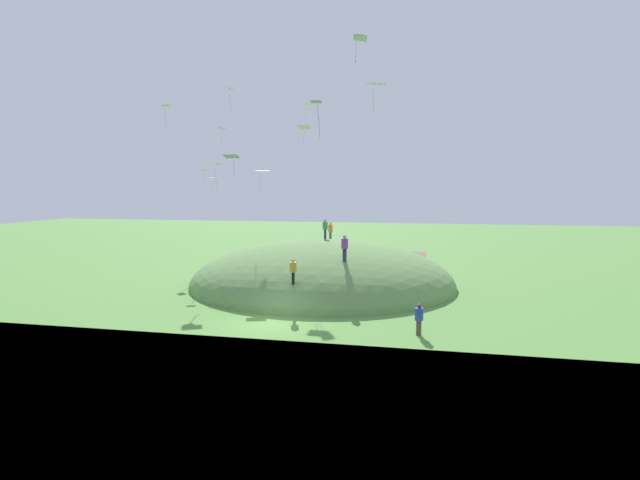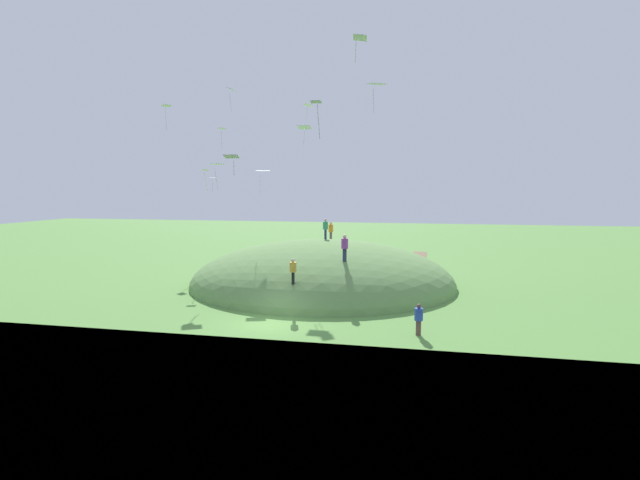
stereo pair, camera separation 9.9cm
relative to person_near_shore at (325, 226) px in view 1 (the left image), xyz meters
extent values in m
plane|color=#598E3F|center=(-13.51, 0.79, -4.57)|extent=(160.00, 160.00, 0.00)
ellipsoid|color=#638E4C|center=(-1.83, -0.06, -4.57)|extent=(20.07, 21.36, 7.09)
cube|color=brown|center=(10.73, -7.88, -4.55)|extent=(16.93, 2.34, 0.04)
cube|color=navy|center=(0.00, 0.00, -0.67)|extent=(0.27, 0.23, 0.83)
cylinder|color=#379163|center=(0.00, 0.00, 0.07)|extent=(0.60, 0.60, 0.66)
sphere|color=beige|center=(0.00, 0.00, 0.53)|extent=(0.25, 0.25, 0.25)
cube|color=#534849|center=(4.24, 0.28, -1.31)|extent=(0.26, 0.25, 0.88)
cylinder|color=orange|center=(4.24, 0.28, -0.53)|extent=(0.60, 0.60, 0.70)
sphere|color=beige|center=(4.24, 0.28, -0.04)|extent=(0.26, 0.26, 0.26)
cube|color=brown|center=(-13.99, -7.64, -4.16)|extent=(0.22, 0.28, 0.82)
cylinder|color=#2D4DB5|center=(-13.99, -7.64, -3.43)|extent=(0.58, 0.58, 0.65)
sphere|color=brown|center=(-13.99, -7.64, -2.98)|extent=(0.25, 0.25, 0.25)
cube|color=black|center=(-10.54, 0.12, -2.43)|extent=(0.25, 0.14, 0.78)
cylinder|color=gold|center=(-10.54, 0.12, -1.73)|extent=(0.45, 0.45, 0.62)
sphere|color=beige|center=(-10.54, 0.12, -1.30)|extent=(0.23, 0.23, 0.23)
cube|color=navy|center=(-7.40, -2.71, -1.32)|extent=(0.15, 0.26, 0.88)
cylinder|color=purple|center=(-7.40, -2.71, -0.53)|extent=(0.48, 0.48, 0.70)
sphere|color=beige|center=(-7.40, -2.71, -0.05)|extent=(0.26, 0.26, 0.26)
cube|color=white|center=(-1.74, 4.93, 4.64)|extent=(1.14, 1.37, 0.08)
cylinder|color=white|center=(-1.88, 5.12, 3.57)|extent=(0.21, 0.04, 1.54)
cube|color=silver|center=(-11.26, -4.07, 11.70)|extent=(1.18, 0.88, 0.12)
cylinder|color=silver|center=(-11.53, -3.86, 10.84)|extent=(0.15, 0.07, 1.16)
cube|color=white|center=(-0.20, 10.03, 4.11)|extent=(0.56, 0.69, 0.06)
cylinder|color=white|center=(0.08, 10.19, 3.41)|extent=(0.15, 0.16, 1.10)
cube|color=silver|center=(-12.62, -1.80, 8.01)|extent=(0.44, 0.63, 0.10)
cylinder|color=silver|center=(-12.85, -1.99, 6.89)|extent=(0.16, 0.17, 1.92)
cube|color=white|center=(0.87, 2.02, 8.40)|extent=(0.86, 1.20, 0.28)
cylinder|color=white|center=(0.74, 2.00, 7.50)|extent=(0.18, 0.17, 1.21)
cube|color=white|center=(3.00, 2.16, 10.61)|extent=(1.16, 0.98, 0.20)
cylinder|color=white|center=(2.96, 2.30, 9.39)|extent=(0.18, 0.15, 1.95)
cube|color=white|center=(-3.38, 8.12, 5.13)|extent=(1.21, 1.35, 0.06)
cylinder|color=white|center=(-3.17, 8.38, 3.97)|extent=(0.10, 0.24, 1.77)
cube|color=white|center=(-11.78, 3.59, 5.13)|extent=(0.68, 0.94, 0.21)
cylinder|color=white|center=(-11.74, 3.46, 4.44)|extent=(0.10, 0.04, 0.92)
cube|color=silver|center=(3.99, 12.64, 4.98)|extent=(0.81, 0.87, 0.19)
cylinder|color=silver|center=(4.14, 12.70, 3.89)|extent=(0.15, 0.30, 1.79)
cube|color=white|center=(-2.52, 7.14, 11.05)|extent=(0.99, 0.69, 0.25)
cylinder|color=white|center=(-2.27, 7.39, 10.07)|extent=(0.14, 0.14, 1.49)
cube|color=white|center=(-3.56, 12.30, 9.80)|extent=(0.87, 0.83, 0.12)
cylinder|color=white|center=(-3.43, 12.48, 8.79)|extent=(0.05, 0.13, 1.66)
cube|color=silver|center=(-5.37, -4.59, 10.38)|extent=(1.30, 1.43, 0.12)
cylinder|color=silver|center=(-5.44, -4.39, 9.23)|extent=(0.21, 0.10, 1.71)
cube|color=white|center=(0.91, 9.52, 8.48)|extent=(1.00, 0.98, 0.11)
cylinder|color=white|center=(0.84, 9.56, 7.52)|extent=(0.04, 0.06, 1.52)
camera|label=1|loc=(-38.57, -7.08, 3.23)|focal=26.07mm
camera|label=2|loc=(-38.55, -7.17, 3.23)|focal=26.07mm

